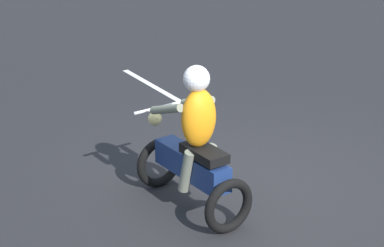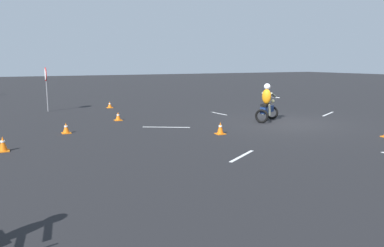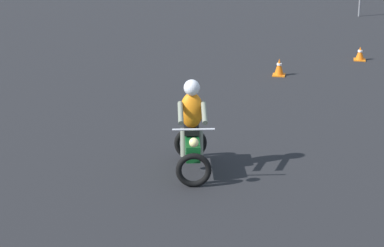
# 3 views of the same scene
# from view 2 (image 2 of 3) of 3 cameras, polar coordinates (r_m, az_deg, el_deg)

# --- Properties ---
(ground_plane) EXTENTS (120.00, 120.00, 0.00)m
(ground_plane) POSITION_cam_2_polar(r_m,az_deg,el_deg) (16.53, 13.91, 0.11)
(ground_plane) COLOR black
(motorcycle_rider_foreground) EXTENTS (1.25, 1.51, 1.66)m
(motorcycle_rider_foreground) POSITION_cam_2_polar(r_m,az_deg,el_deg) (16.72, 11.35, 2.81)
(motorcycle_rider_foreground) COLOR black
(motorcycle_rider_foreground) RESTS_ON ground
(stop_sign) EXTENTS (0.70, 0.08, 2.30)m
(stop_sign) POSITION_cam_2_polar(r_m,az_deg,el_deg) (20.94, -21.36, 6.15)
(stop_sign) COLOR slate
(stop_sign) RESTS_ON ground
(traffic_cone_near_left) EXTENTS (0.32, 0.32, 0.44)m
(traffic_cone_near_left) POSITION_cam_2_polar(r_m,az_deg,el_deg) (13.54, 4.34, -0.74)
(traffic_cone_near_left) COLOR orange
(traffic_cone_near_left) RESTS_ON ground
(traffic_cone_mid_center) EXTENTS (0.32, 0.32, 0.37)m
(traffic_cone_mid_center) POSITION_cam_2_polar(r_m,az_deg,el_deg) (16.96, -11.20, 1.04)
(traffic_cone_mid_center) COLOR orange
(traffic_cone_mid_center) RESTS_ON ground
(traffic_cone_mid_left) EXTENTS (0.32, 0.32, 0.35)m
(traffic_cone_mid_left) POSITION_cam_2_polar(r_m,az_deg,el_deg) (21.69, -12.42, 2.78)
(traffic_cone_mid_left) COLOR orange
(traffic_cone_mid_left) RESTS_ON ground
(traffic_cone_far_right) EXTENTS (0.32, 0.32, 0.39)m
(traffic_cone_far_right) POSITION_cam_2_polar(r_m,az_deg,el_deg) (14.42, -18.64, -0.70)
(traffic_cone_far_right) COLOR orange
(traffic_cone_far_right) RESTS_ON ground
(traffic_cone_far_center) EXTENTS (0.32, 0.32, 0.45)m
(traffic_cone_far_center) POSITION_cam_2_polar(r_m,az_deg,el_deg) (12.23, -26.86, -2.83)
(traffic_cone_far_center) COLOR orange
(traffic_cone_far_center) RESTS_ON ground
(lane_stripe_e) EXTENTS (1.30, 0.19, 0.01)m
(lane_stripe_e) POSITION_cam_2_polar(r_m,az_deg,el_deg) (18.94, 4.16, 1.53)
(lane_stripe_e) COLOR silver
(lane_stripe_e) RESTS_ON ground
(lane_stripe_ne) EXTENTS (1.07, 1.69, 0.01)m
(lane_stripe_ne) POSITION_cam_2_polar(r_m,az_deg,el_deg) (15.00, -3.95, -0.55)
(lane_stripe_ne) COLOR silver
(lane_stripe_ne) RESTS_ON ground
(lane_stripe_nw) EXTENTS (0.87, 1.33, 0.01)m
(lane_stripe_nw) POSITION_cam_2_polar(r_m,az_deg,el_deg) (10.53, 7.62, -4.92)
(lane_stripe_nw) COLOR silver
(lane_stripe_nw) RESTS_ON ground
(lane_stripe_se) EXTENTS (0.97, 1.69, 0.01)m
(lane_stripe_se) POSITION_cam_2_polar(r_m,az_deg,el_deg) (19.95, 20.03, 1.38)
(lane_stripe_se) COLOR silver
(lane_stripe_se) RESTS_ON ground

